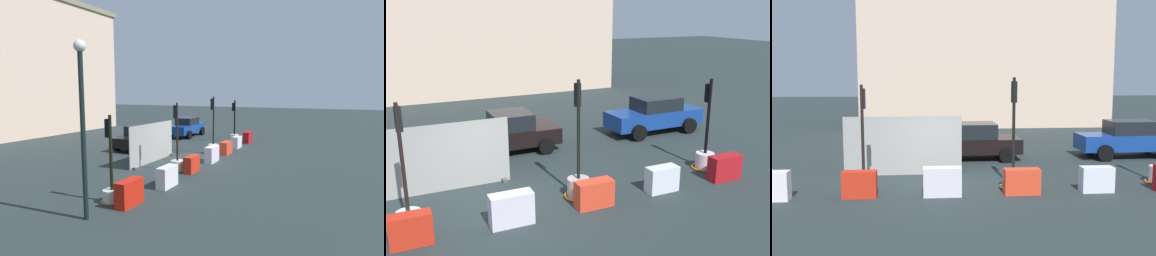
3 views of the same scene
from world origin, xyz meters
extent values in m
plane|color=#273132|center=(0.00, 0.00, 0.00)|extent=(120.00, 120.00, 0.00)
cylinder|color=silver|center=(-7.36, -0.18, 0.23)|extent=(0.64, 0.64, 0.45)
cylinder|color=black|center=(-7.36, -0.18, 1.78)|extent=(0.11, 0.11, 2.66)
cube|color=black|center=(-7.34, -0.05, 2.64)|extent=(0.18, 0.17, 0.65)
sphere|color=red|center=(-7.33, 0.04, 2.85)|extent=(0.10, 0.10, 0.10)
sphere|color=orange|center=(-7.33, 0.04, 2.64)|extent=(0.10, 0.10, 0.10)
sphere|color=green|center=(-7.33, 0.04, 2.42)|extent=(0.10, 0.10, 0.10)
torus|color=orange|center=(-7.36, -0.18, 0.03)|extent=(0.80, 0.80, 0.05)
cylinder|color=silver|center=(-2.41, -0.18, 0.26)|extent=(0.65, 0.65, 0.51)
cylinder|color=black|center=(-2.41, -0.18, 1.94)|extent=(0.10, 0.10, 2.86)
cube|color=black|center=(-2.39, -0.05, 2.92)|extent=(0.17, 0.18, 0.64)
sphere|color=red|center=(-2.37, 0.04, 3.14)|extent=(0.09, 0.09, 0.09)
sphere|color=orange|center=(-2.37, 0.04, 2.92)|extent=(0.09, 0.09, 0.09)
sphere|color=green|center=(-2.37, 0.04, 2.71)|extent=(0.09, 0.09, 0.09)
cylinder|color=#BCA8A2|center=(2.39, -0.20, 0.30)|extent=(0.68, 0.68, 0.59)
cylinder|color=black|center=(2.39, -0.20, 2.09)|extent=(0.10, 0.10, 3.00)
cube|color=black|center=(2.42, -0.08, 3.12)|extent=(0.18, 0.18, 0.69)
sphere|color=red|center=(2.44, 0.01, 3.35)|extent=(0.10, 0.10, 0.10)
sphere|color=orange|center=(2.44, 0.01, 3.12)|extent=(0.10, 0.10, 0.10)
sphere|color=green|center=(2.44, 0.01, 2.89)|extent=(0.10, 0.10, 0.10)
torus|color=orange|center=(2.39, -0.20, 0.04)|extent=(0.88, 0.88, 0.07)
cylinder|color=silver|center=(7.49, 0.03, 0.29)|extent=(0.65, 0.65, 0.58)
cylinder|color=black|center=(7.49, 0.03, 1.90)|extent=(0.11, 0.11, 2.65)
cube|color=black|center=(7.50, 0.16, 2.71)|extent=(0.17, 0.17, 0.63)
sphere|color=red|center=(7.51, 0.26, 2.92)|extent=(0.10, 0.10, 0.10)
sphere|color=orange|center=(7.51, 0.26, 2.71)|extent=(0.10, 0.10, 0.10)
sphere|color=green|center=(7.51, 0.26, 2.50)|extent=(0.10, 0.10, 0.10)
torus|color=orange|center=(7.49, 0.03, 0.04)|extent=(0.91, 0.91, 0.07)
cube|color=red|center=(-7.38, -0.95, 0.45)|extent=(1.12, 0.44, 0.90)
cube|color=white|center=(-4.99, -1.07, 0.43)|extent=(1.10, 0.45, 0.87)
cube|color=red|center=(-2.43, -0.97, 0.41)|extent=(1.02, 0.43, 0.81)
cube|color=silver|center=(0.05, -1.03, 0.45)|extent=(1.16, 0.45, 0.89)
cube|color=#E73F25|center=(2.51, -1.01, 0.40)|extent=(1.10, 0.47, 0.79)
cube|color=silver|center=(4.91, -0.95, 0.40)|extent=(1.02, 0.46, 0.80)
cube|color=#B4151C|center=(7.35, -1.07, 0.42)|extent=(1.12, 0.45, 0.84)
cube|color=black|center=(1.74, 4.92, 0.63)|extent=(3.86, 1.89, 0.64)
cube|color=black|center=(1.83, 4.92, 1.26)|extent=(1.55, 1.66, 0.63)
cylinder|color=black|center=(0.54, 3.92, 0.31)|extent=(0.62, 0.28, 0.62)
cylinder|color=black|center=(0.54, 5.92, 0.31)|extent=(0.62, 0.28, 0.62)
cylinder|color=black|center=(2.93, 3.91, 0.31)|extent=(0.62, 0.28, 0.62)
cylinder|color=black|center=(2.94, 5.91, 0.31)|extent=(0.62, 0.28, 0.62)
cube|color=navy|center=(8.53, 4.69, 0.70)|extent=(4.43, 1.66, 0.69)
cube|color=black|center=(8.65, 4.69, 1.34)|extent=(2.03, 1.44, 0.60)
cylinder|color=black|center=(9.89, 5.57, 0.35)|extent=(0.71, 0.29, 0.70)
cylinder|color=black|center=(9.91, 3.84, 0.35)|extent=(0.71, 0.29, 0.70)
cylinder|color=black|center=(7.15, 5.55, 0.35)|extent=(0.71, 0.29, 0.70)
cylinder|color=black|center=(7.17, 3.81, 0.35)|extent=(0.71, 0.29, 0.70)
cube|color=beige|center=(3.85, 19.66, 5.95)|extent=(17.32, 8.15, 11.90)
cylinder|color=black|center=(-8.91, -0.45, 2.54)|extent=(0.15, 0.15, 5.08)
sphere|color=silver|center=(-8.91, -0.45, 5.23)|extent=(0.36, 0.36, 0.36)
cube|color=#A19F99|center=(-1.26, 1.98, 1.08)|extent=(4.29, 0.04, 2.16)
cube|color=#4C4C4C|center=(-3.19, 1.98, 0.05)|extent=(0.16, 0.50, 0.10)
cube|color=#4C4C4C|center=(0.67, 1.98, 0.05)|extent=(0.16, 0.50, 0.10)
camera|label=1|loc=(-15.95, -7.37, 3.92)|focal=29.52mm
camera|label=2|loc=(-2.71, -10.95, 5.51)|focal=39.82mm
camera|label=3|loc=(-0.46, -14.29, 3.70)|focal=41.82mm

